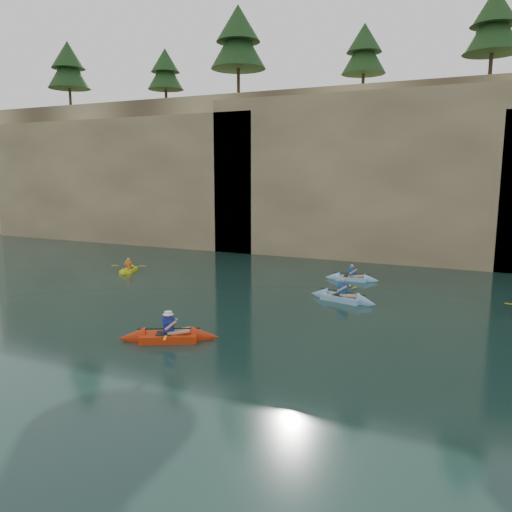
% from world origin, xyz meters
% --- Properties ---
extents(ground, '(160.00, 160.00, 0.00)m').
position_xyz_m(ground, '(0.00, 0.00, 0.00)').
color(ground, black).
rests_on(ground, ground).
extents(cliff, '(70.00, 16.00, 12.00)m').
position_xyz_m(cliff, '(0.00, 30.00, 6.00)').
color(cliff, tan).
rests_on(cliff, ground).
extents(cliff_slab_west, '(26.00, 2.40, 10.56)m').
position_xyz_m(cliff_slab_west, '(-20.00, 22.60, 5.28)').
color(cliff_slab_west, tan).
rests_on(cliff_slab_west, ground).
extents(cliff_slab_center, '(24.00, 2.40, 11.40)m').
position_xyz_m(cliff_slab_center, '(2.00, 22.60, 5.70)').
color(cliff_slab_center, tan).
rests_on(cliff_slab_center, ground).
extents(sea_cave_west, '(4.50, 1.00, 4.00)m').
position_xyz_m(sea_cave_west, '(-18.00, 21.95, 2.00)').
color(sea_cave_west, black).
rests_on(sea_cave_west, ground).
extents(sea_cave_center, '(3.50, 1.00, 3.20)m').
position_xyz_m(sea_cave_center, '(-4.00, 21.95, 1.60)').
color(sea_cave_center, black).
rests_on(sea_cave_center, ground).
extents(cliff_pines, '(56.00, 6.00, 7.83)m').
position_xyz_m(cliff_pines, '(0.00, 25.00, 15.91)').
color(cliff_pines, black).
rests_on(cliff_pines, cliff).
extents(main_kayaker, '(3.54, 2.38, 1.33)m').
position_xyz_m(main_kayaker, '(-1.64, 3.03, 0.18)').
color(main_kayaker, red).
rests_on(main_kayaker, ground).
extents(kayaker_ltblue_near, '(3.51, 2.56, 1.35)m').
position_xyz_m(kayaker_ltblue_near, '(2.53, 11.03, 0.17)').
color(kayaker_ltblue_near, '#7BA8CF').
rests_on(kayaker_ltblue_near, ground).
extents(kayaker_yellow, '(2.01, 2.64, 1.05)m').
position_xyz_m(kayaker_yellow, '(-10.92, 12.44, 0.13)').
color(kayaker_yellow, yellow).
rests_on(kayaker_yellow, ground).
extents(kayaker_ltblue_mid, '(3.01, 2.24, 1.13)m').
position_xyz_m(kayaker_ltblue_mid, '(1.85, 15.60, 0.14)').
color(kayaker_ltblue_mid, '#8AC1E7').
rests_on(kayaker_ltblue_mid, ground).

